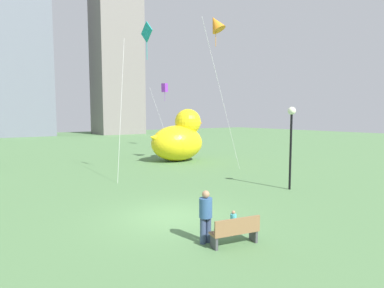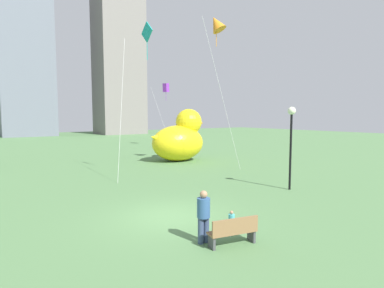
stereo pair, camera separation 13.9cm
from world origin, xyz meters
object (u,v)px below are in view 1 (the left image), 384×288
object	(u,v)px
kite_purple	(165,88)
kite_teal	(145,38)
park_bench	(236,231)
kite_orange	(216,24)
person_child	(233,222)
person_adult	(206,214)
giant_inflatable_duck	(179,139)
lamppost	(291,129)

from	to	relation	value
kite_purple	kite_teal	size ratio (longest dim) A/B	0.83
park_bench	kite_purple	bearing A→B (deg)	64.12
kite_orange	park_bench	bearing A→B (deg)	-126.58
person_child	kite_teal	world-z (taller)	kite_teal
person_adult	kite_teal	world-z (taller)	kite_teal
giant_inflatable_duck	lamppost	bearing A→B (deg)	-94.06
kite_orange	kite_teal	size ratio (longest dim) A/B	1.19
giant_inflatable_duck	kite_purple	size ratio (longest dim) A/B	0.68
park_bench	person_adult	xyz separation A→B (m)	(-0.62, 0.70, 0.45)
giant_inflatable_duck	kite_teal	size ratio (longest dim) A/B	0.57
person_adult	kite_teal	xyz separation A→B (m)	(3.16, 10.46, 7.89)
giant_inflatable_duck	kite_orange	bearing A→B (deg)	-82.00
kite_purple	person_adult	bearing A→B (deg)	-117.48
lamppost	kite_purple	world-z (taller)	kite_purple
person_adult	person_child	xyz separation A→B (m)	(1.12, -0.05, -0.45)
giant_inflatable_duck	lamppost	distance (m)	12.71
person_child	kite_orange	xyz separation A→B (m)	(8.45, 11.40, 10.46)
lamppost	park_bench	bearing A→B (deg)	-153.14
park_bench	giant_inflatable_duck	size ratio (longest dim) A/B	0.29
kite_teal	person_adult	bearing A→B (deg)	-106.81
person_adult	kite_purple	xyz separation A→B (m)	(14.36, 27.61, 6.64)
kite_purple	person_child	bearing A→B (deg)	-115.58
person_adult	kite_purple	bearing A→B (deg)	62.52
kite_orange	kite_teal	world-z (taller)	kite_orange
person_adult	person_child	distance (m)	1.21
person_child	kite_purple	world-z (taller)	kite_purple
park_bench	kite_purple	distance (m)	32.26
kite_orange	person_adult	bearing A→B (deg)	-130.12
lamppost	kite_purple	distance (m)	25.70
giant_inflatable_duck	person_child	bearing A→B (deg)	-116.50
person_adult	kite_orange	xyz separation A→B (m)	(9.57, 11.35, 10.01)
kite_purple	kite_teal	bearing A→B (deg)	-123.14
park_bench	person_adult	bearing A→B (deg)	131.61
person_adult	person_child	size ratio (longest dim) A/B	1.97
park_bench	kite_purple	world-z (taller)	kite_purple
person_adult	lamppost	distance (m)	8.94
person_child	giant_inflatable_duck	xyz separation A→B (m)	(7.84, 15.73, 1.49)
kite_teal	park_bench	bearing A→B (deg)	-102.81
park_bench	kite_teal	xyz separation A→B (m)	(2.54, 11.16, 8.34)
giant_inflatable_duck	kite_purple	distance (m)	14.25
park_bench	person_child	distance (m)	0.82
kite_orange	person_child	bearing A→B (deg)	-126.53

